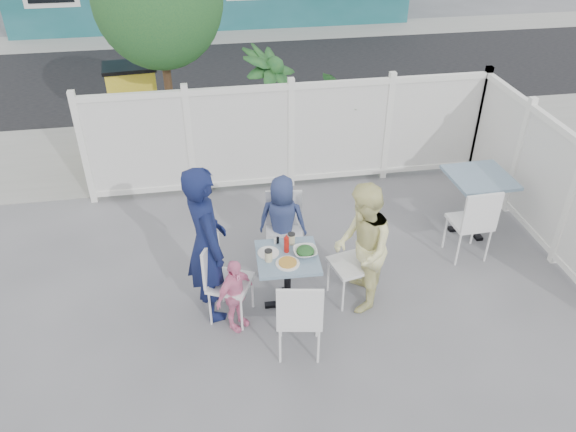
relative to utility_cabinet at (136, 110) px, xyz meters
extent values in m
plane|color=slate|center=(2.21, -4.00, -0.70)|extent=(80.00, 80.00, 0.00)
cube|color=gray|center=(2.21, -0.20, -0.70)|extent=(24.00, 2.60, 0.01)
cube|color=black|center=(2.21, 3.50, -0.70)|extent=(24.00, 5.00, 0.01)
cube|color=gray|center=(2.21, 6.60, -0.70)|extent=(24.00, 1.60, 0.01)
cube|color=white|center=(2.31, -1.60, 0.12)|extent=(5.80, 0.04, 1.40)
cube|color=white|center=(2.31, -1.60, 0.86)|extent=(5.86, 0.08, 0.08)
cube|color=white|center=(2.31, -1.60, -0.64)|extent=(5.86, 0.08, 0.12)
cube|color=white|center=(5.21, -3.40, 0.12)|extent=(0.04, 3.60, 1.40)
cube|color=white|center=(5.21, -3.40, 0.86)|extent=(0.08, 3.66, 0.08)
cube|color=white|center=(5.21, -3.40, -0.64)|extent=(0.08, 3.66, 0.12)
cylinder|color=#382316|center=(0.61, -0.70, 0.50)|extent=(0.12, 0.12, 2.40)
cube|color=gold|center=(0.00, 0.00, 0.00)|extent=(0.80, 0.60, 1.40)
imported|color=#194B26|center=(2.09, -0.90, 0.24)|extent=(1.42, 1.42, 1.87)
imported|color=#194B26|center=(3.46, -1.00, 0.03)|extent=(1.22, 1.39, 1.46)
cube|color=slate|center=(1.82, -4.24, -0.03)|extent=(0.68, 0.68, 0.04)
cylinder|color=black|center=(1.82, -4.24, -0.36)|extent=(0.08, 0.08, 0.64)
cube|color=black|center=(1.82, -4.24, -0.68)|extent=(0.52, 0.10, 0.04)
cube|color=black|center=(1.82, -4.24, -0.68)|extent=(0.10, 0.52, 0.04)
cube|color=slate|center=(4.49, -3.15, 0.09)|extent=(0.80, 0.80, 0.04)
cylinder|color=black|center=(4.49, -3.15, -0.31)|extent=(0.09, 0.09, 0.75)
cube|color=black|center=(4.49, -3.15, -0.68)|extent=(0.61, 0.11, 0.04)
cube|color=black|center=(4.49, -3.15, -0.68)|extent=(0.11, 0.61, 0.04)
cube|color=white|center=(1.19, -4.31, -0.24)|extent=(0.56, 0.57, 0.04)
cube|color=white|center=(1.01, -4.23, 0.02)|extent=(0.21, 0.41, 0.47)
cylinder|color=white|center=(1.43, -4.21, -0.47)|extent=(0.02, 0.02, 0.47)
cylinder|color=white|center=(1.28, -4.55, -0.47)|extent=(0.02, 0.02, 0.47)
cylinder|color=white|center=(1.11, -4.07, -0.47)|extent=(0.02, 0.02, 0.47)
cylinder|color=white|center=(0.95, -4.41, -0.47)|extent=(0.02, 0.02, 0.47)
cube|color=white|center=(2.53, -4.22, -0.24)|extent=(0.50, 0.52, 0.04)
cube|color=white|center=(2.72, -4.17, 0.02)|extent=(0.13, 0.43, 0.46)
cylinder|color=white|center=(2.40, -4.44, -0.47)|extent=(0.02, 0.02, 0.46)
cylinder|color=white|center=(2.32, -4.08, -0.47)|extent=(0.02, 0.02, 0.46)
cylinder|color=white|center=(2.74, -4.36, -0.47)|extent=(0.02, 0.02, 0.46)
cylinder|color=white|center=(2.66, -4.00, -0.47)|extent=(0.02, 0.02, 0.46)
cube|color=white|center=(1.90, -3.53, -0.24)|extent=(0.48, 0.47, 0.04)
cube|color=white|center=(1.92, -3.34, 0.02)|extent=(0.43, 0.09, 0.46)
cylinder|color=white|center=(2.06, -3.73, -0.47)|extent=(0.02, 0.02, 0.46)
cylinder|color=white|center=(1.69, -3.68, -0.47)|extent=(0.02, 0.02, 0.46)
cylinder|color=white|center=(2.10, -3.38, -0.47)|extent=(0.02, 0.02, 0.46)
cylinder|color=white|center=(1.73, -3.34, -0.47)|extent=(0.02, 0.02, 0.46)
cube|color=white|center=(1.82, -4.91, -0.23)|extent=(0.51, 0.49, 0.04)
cube|color=white|center=(1.79, -5.11, 0.03)|extent=(0.44, 0.11, 0.47)
cylinder|color=white|center=(1.67, -4.71, -0.47)|extent=(0.03, 0.03, 0.47)
cylinder|color=white|center=(2.04, -4.77, -0.47)|extent=(0.03, 0.03, 0.47)
cylinder|color=white|center=(1.61, -5.06, -0.47)|extent=(0.03, 0.03, 0.47)
cylinder|color=white|center=(1.98, -5.12, -0.47)|extent=(0.03, 0.03, 0.47)
cube|color=white|center=(4.17, -3.68, -0.21)|extent=(0.47, 0.45, 0.04)
cube|color=white|center=(4.18, -3.89, 0.06)|extent=(0.46, 0.05, 0.49)
cylinder|color=white|center=(3.96, -3.50, -0.46)|extent=(0.03, 0.03, 0.49)
cylinder|color=white|center=(4.36, -3.49, -0.46)|extent=(0.03, 0.03, 0.49)
cylinder|color=white|center=(3.98, -3.87, -0.46)|extent=(0.03, 0.03, 0.49)
cylinder|color=white|center=(4.37, -3.86, -0.46)|extent=(0.03, 0.03, 0.49)
imported|color=#111943|center=(0.98, -4.16, 0.20)|extent=(0.58, 0.74, 1.79)
imported|color=#EFE75B|center=(2.61, -4.32, 0.05)|extent=(0.69, 0.82, 1.51)
imported|color=navy|center=(1.89, -3.44, -0.11)|extent=(0.66, 0.53, 1.18)
imported|color=pink|center=(1.22, -4.48, -0.26)|extent=(0.52, 0.50, 0.87)
cylinder|color=white|center=(1.80, -4.38, 0.00)|extent=(0.25, 0.25, 0.02)
cylinder|color=white|center=(1.62, -4.17, 0.00)|extent=(0.23, 0.23, 0.02)
imported|color=white|center=(2.01, -4.25, 0.02)|extent=(0.25, 0.25, 0.06)
cylinder|color=beige|center=(1.61, -4.29, 0.05)|extent=(0.08, 0.08, 0.12)
cylinder|color=beige|center=(1.89, -4.03, 0.05)|extent=(0.08, 0.08, 0.12)
cylinder|color=#B0150F|center=(1.82, -4.17, 0.08)|extent=(0.06, 0.06, 0.18)
cylinder|color=white|center=(1.72, -4.00, 0.03)|extent=(0.03, 0.03, 0.07)
cylinder|color=black|center=(1.75, -3.99, 0.03)|extent=(0.03, 0.03, 0.07)
camera|label=1|loc=(1.05, -8.90, 3.64)|focal=35.00mm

